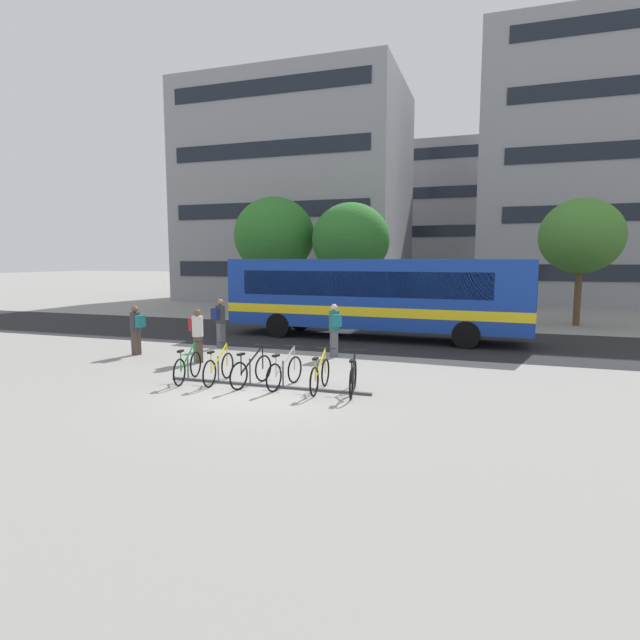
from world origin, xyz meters
TOP-DOWN VIEW (x-y plane):
  - ground at (0.00, 0.00)m, footprint 200.00×200.00m
  - bus_lane_asphalt at (0.00, 9.28)m, footprint 80.00×7.20m
  - city_bus at (0.86, 9.28)m, footprint 12.11×3.02m
  - bike_rack at (-0.03, 0.62)m, footprint 5.44×0.14m
  - parked_bicycle_green_0 at (-2.24, 0.50)m, footprint 0.52×1.71m
  - parked_bicycle_yellow_1 at (-1.38, 0.62)m, footprint 0.52×1.72m
  - parked_bicycle_black_2 at (-0.44, 0.62)m, footprint 0.54×1.70m
  - parked_bicycle_silver_3 at (0.43, 0.73)m, footprint 0.52×1.71m
  - parked_bicycle_yellow_4 at (1.38, 0.67)m, footprint 0.52×1.72m
  - parked_bicycle_black_5 at (2.21, 0.70)m, footprint 0.52×1.70m
  - commuter_navy_pack_0 at (-4.02, 5.36)m, footprint 0.44×0.59m
  - commuter_teal_pack_1 at (0.43, 5.00)m, footprint 0.56×0.60m
  - commuter_red_pack_2 at (-3.35, 2.76)m, footprint 0.61×0.54m
  - commuter_teal_pack_3 at (-5.97, 3.20)m, footprint 0.58×0.42m
  - street_tree_0 at (-6.94, 17.01)m, footprint 4.71×4.71m
  - street_tree_1 at (9.21, 16.29)m, footprint 3.82×3.82m
  - street_tree_2 at (-2.17, 16.55)m, footprint 4.27×4.27m
  - building_left_wing at (-9.79, 28.43)m, footprint 16.60×11.88m
  - building_centre_block at (-1.80, 45.18)m, footprint 18.30×10.15m

SIDE VIEW (x-z plane):
  - ground at x=0.00m, z-range 0.00..0.00m
  - bus_lane_asphalt at x=0.00m, z-range 0.00..0.01m
  - bike_rack at x=-0.03m, z-range -0.25..0.45m
  - parked_bicycle_green_0 at x=-2.24m, z-range -0.11..0.88m
  - parked_bicycle_yellow_1 at x=-1.38m, z-range -0.11..0.88m
  - parked_bicycle_black_2 at x=-0.44m, z-range -0.11..0.88m
  - parked_bicycle_silver_3 at x=0.43m, z-range -0.11..0.88m
  - parked_bicycle_yellow_4 at x=1.38m, z-range -0.11..0.88m
  - parked_bicycle_black_5 at x=2.21m, z-range -0.11..0.88m
  - commuter_teal_pack_3 at x=-5.97m, z-range 0.12..1.77m
  - commuter_red_pack_2 at x=-3.35m, z-range 0.12..1.80m
  - commuter_teal_pack_1 at x=0.43m, z-range 0.13..1.88m
  - commuter_navy_pack_0 at x=-4.02m, z-range 0.14..1.91m
  - city_bus at x=0.86m, z-range 0.18..3.38m
  - street_tree_2 at x=-2.17m, z-range 1.11..7.38m
  - street_tree_1 at x=9.21m, z-range 1.24..7.29m
  - street_tree_0 at x=-6.94m, z-range 1.15..7.95m
  - building_centre_block at x=-1.80m, z-range 0.00..14.66m
  - building_left_wing at x=-9.79m, z-range 0.00..16.54m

